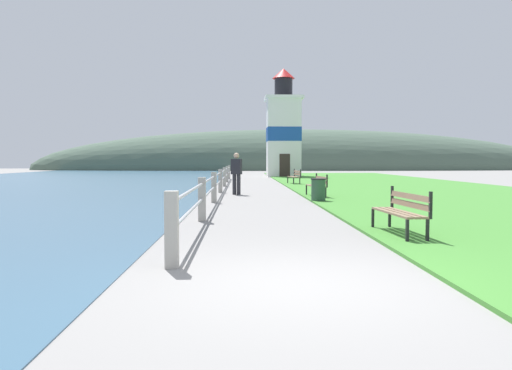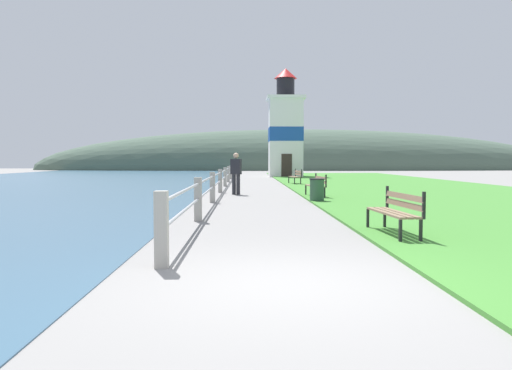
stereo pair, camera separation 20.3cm
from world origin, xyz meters
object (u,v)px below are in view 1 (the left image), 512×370
object	(u,v)px
person_strolling	(236,172)
trash_bin	(318,190)
park_bench_near	(402,209)
lighthouse	(283,131)
park_bench_midway	(318,184)
park_bench_far	(295,176)

from	to	relation	value
person_strolling	trash_bin	distance (m)	4.91
park_bench_near	lighthouse	xyz separation A→B (m)	(0.55, 34.41, 3.50)
lighthouse	park_bench_midway	bearing A→B (deg)	-91.59
park_bench_near	park_bench_far	distance (m)	20.36
park_bench_far	lighthouse	bearing A→B (deg)	-99.58
park_bench_near	park_bench_midway	bearing A→B (deg)	-92.81
park_bench_near	person_strolling	xyz separation A→B (m)	(-3.36, 11.76, 0.43)
park_bench_near	person_strolling	bearing A→B (deg)	-77.58
lighthouse	trash_bin	distance (m)	26.81
park_bench_far	person_strolling	bearing A→B (deg)	60.46
park_bench_near	lighthouse	size ratio (longest dim) A/B	0.21
park_bench_far	person_strolling	distance (m)	9.27
park_bench_far	trash_bin	xyz separation A→B (m)	(-0.52, -12.50, -0.11)
park_bench_far	person_strolling	size ratio (longest dim) A/B	0.92
trash_bin	park_bench_near	bearing A→B (deg)	-86.87
lighthouse	person_strolling	world-z (taller)	lighthouse
park_bench_midway	park_bench_far	size ratio (longest dim) A/B	1.11
park_bench_midway	person_strolling	xyz separation A→B (m)	(-3.24, 1.79, 0.43)
park_bench_near	park_bench_midway	xyz separation A→B (m)	(-0.12, 9.97, -0.00)
park_bench_near	trash_bin	xyz separation A→B (m)	(-0.43, 7.86, -0.12)
park_bench_midway	lighthouse	world-z (taller)	lighthouse
park_bench_midway	person_strolling	size ratio (longest dim) A/B	1.03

